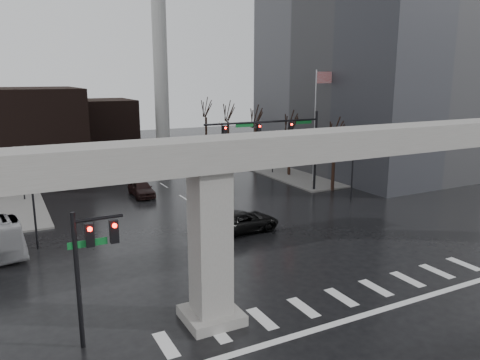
% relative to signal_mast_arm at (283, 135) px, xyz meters
% --- Properties ---
extents(ground, '(160.00, 160.00, 0.00)m').
position_rel_signal_mast_arm_xyz_m(ground, '(-8.99, -18.80, -5.83)').
color(ground, black).
rests_on(ground, ground).
extents(sidewalk_ne, '(28.00, 36.00, 0.15)m').
position_rel_signal_mast_arm_xyz_m(sidewalk_ne, '(17.01, 17.20, -5.75)').
color(sidewalk_ne, '#63625F').
rests_on(sidewalk_ne, ground).
extents(elevated_guideway, '(48.00, 2.60, 8.70)m').
position_rel_signal_mast_arm_xyz_m(elevated_guideway, '(-7.73, -18.80, 1.05)').
color(elevated_guideway, gray).
rests_on(elevated_guideway, ground).
extents(building_far_left, '(16.00, 14.00, 10.00)m').
position_rel_signal_mast_arm_xyz_m(building_far_left, '(-22.99, 23.20, -0.83)').
color(building_far_left, black).
rests_on(building_far_left, ground).
extents(building_far_mid, '(10.00, 10.00, 8.00)m').
position_rel_signal_mast_arm_xyz_m(building_far_mid, '(-10.99, 33.20, -1.83)').
color(building_far_mid, black).
rests_on(building_far_mid, ground).
extents(smokestack, '(3.60, 3.60, 30.00)m').
position_rel_signal_mast_arm_xyz_m(smokestack, '(-2.99, 27.20, 7.52)').
color(smokestack, beige).
rests_on(smokestack, ground).
extents(signal_mast_arm, '(12.12, 0.43, 8.00)m').
position_rel_signal_mast_arm_xyz_m(signal_mast_arm, '(0.00, 0.00, 0.00)').
color(signal_mast_arm, black).
rests_on(signal_mast_arm, ground).
extents(signal_left_pole, '(2.30, 0.30, 6.00)m').
position_rel_signal_mast_arm_xyz_m(signal_left_pole, '(-21.24, -18.30, -1.76)').
color(signal_left_pole, black).
rests_on(signal_left_pole, ground).
extents(flagpole_assembly, '(2.06, 0.12, 12.00)m').
position_rel_signal_mast_arm_xyz_m(flagpole_assembly, '(6.30, 3.20, 1.70)').
color(flagpole_assembly, silver).
rests_on(flagpole_assembly, ground).
extents(lamp_right_0, '(1.22, 0.32, 5.11)m').
position_rel_signal_mast_arm_xyz_m(lamp_right_0, '(4.51, -4.80, -2.36)').
color(lamp_right_0, black).
rests_on(lamp_right_0, ground).
extents(lamp_right_1, '(1.22, 0.32, 5.11)m').
position_rel_signal_mast_arm_xyz_m(lamp_right_1, '(4.51, 9.20, -2.36)').
color(lamp_right_1, black).
rests_on(lamp_right_1, ground).
extents(lamp_right_2, '(1.22, 0.32, 5.11)m').
position_rel_signal_mast_arm_xyz_m(lamp_right_2, '(4.51, 23.20, -2.36)').
color(lamp_right_2, black).
rests_on(lamp_right_2, ground).
extents(lamp_left_0, '(1.22, 0.32, 5.11)m').
position_rel_signal_mast_arm_xyz_m(lamp_left_0, '(-22.49, -4.80, -2.36)').
color(lamp_left_0, black).
rests_on(lamp_left_0, ground).
extents(lamp_left_1, '(1.22, 0.32, 5.11)m').
position_rel_signal_mast_arm_xyz_m(lamp_left_1, '(-22.49, 9.20, -2.36)').
color(lamp_left_1, black).
rests_on(lamp_left_1, ground).
extents(lamp_left_2, '(1.22, 0.32, 5.11)m').
position_rel_signal_mast_arm_xyz_m(lamp_left_2, '(-22.49, 23.20, -2.36)').
color(lamp_left_2, black).
rests_on(lamp_left_2, ground).
extents(tree_right_0, '(1.09, 1.58, 7.50)m').
position_rel_signal_mast_arm_xyz_m(tree_right_0, '(5.54, -0.78, -3.04)').
color(tree_right_0, black).
rests_on(tree_right_0, ground).
extents(tree_right_1, '(1.09, 1.61, 7.67)m').
position_rel_signal_mast_arm_xyz_m(tree_right_1, '(5.54, 7.22, -2.98)').
color(tree_right_1, black).
rests_on(tree_right_1, ground).
extents(tree_right_2, '(1.10, 1.63, 7.85)m').
position_rel_signal_mast_arm_xyz_m(tree_right_2, '(5.54, 15.22, -2.91)').
color(tree_right_2, black).
rests_on(tree_right_2, ground).
extents(tree_right_3, '(1.11, 1.66, 8.02)m').
position_rel_signal_mast_arm_xyz_m(tree_right_3, '(5.54, 23.22, -2.85)').
color(tree_right_3, black).
rests_on(tree_right_3, ground).
extents(tree_right_4, '(1.12, 1.69, 8.19)m').
position_rel_signal_mast_arm_xyz_m(tree_right_4, '(5.54, 31.22, -2.79)').
color(tree_right_4, black).
rests_on(tree_right_4, ground).
extents(pickup_truck, '(5.73, 2.88, 1.56)m').
position_rel_signal_mast_arm_xyz_m(pickup_truck, '(-8.58, -7.98, -5.05)').
color(pickup_truck, black).
rests_on(pickup_truck, ground).
extents(far_car, '(1.87, 4.59, 1.56)m').
position_rel_signal_mast_arm_xyz_m(far_car, '(-12.37, 5.77, -5.05)').
color(far_car, black).
rests_on(far_car, ground).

